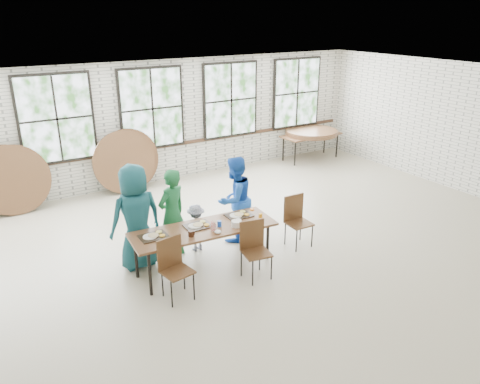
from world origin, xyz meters
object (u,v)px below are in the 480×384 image
at_px(storage_table, 311,136).
at_px(chair_near_left, 173,263).
at_px(chair_near_right, 254,245).
at_px(dining_table, 204,231).

bearing_deg(storage_table, chair_near_left, -147.34).
bearing_deg(storage_table, chair_near_right, -139.80).
height_order(dining_table, chair_near_right, chair_near_right).
distance_m(chair_near_left, storage_table, 7.72).
height_order(chair_near_left, chair_near_right, same).
bearing_deg(storage_table, dining_table, -147.04).
relative_size(chair_near_left, storage_table, 0.52).
bearing_deg(chair_near_right, dining_table, 141.69).
xyz_separation_m(dining_table, chair_near_right, (0.58, -0.64, -0.13)).
height_order(dining_table, chair_near_left, chair_near_left).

